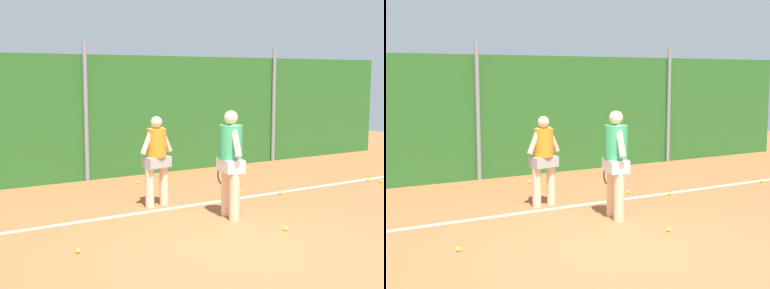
# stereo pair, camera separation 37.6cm
# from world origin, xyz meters

# --- Properties ---
(ground_plane) EXTENTS (28.29, 28.29, 0.00)m
(ground_plane) POSITION_xyz_m (0.00, 1.69, 0.00)
(ground_plane) COLOR #A85B33
(hedge_fence_backdrop) EXTENTS (18.39, 0.25, 2.76)m
(hedge_fence_backdrop) POSITION_xyz_m (0.00, 5.76, 1.38)
(hedge_fence_backdrop) COLOR #286023
(hedge_fence_backdrop) RESTS_ON ground_plane
(fence_post_center) EXTENTS (0.10, 0.10, 3.05)m
(fence_post_center) POSITION_xyz_m (0.00, 5.59, 1.53)
(fence_post_center) COLOR gray
(fence_post_center) RESTS_ON ground_plane
(fence_post_right) EXTENTS (0.10, 0.10, 3.05)m
(fence_post_right) POSITION_xyz_m (5.30, 5.59, 1.53)
(fence_post_right) COLOR gray
(fence_post_right) RESTS_ON ground_plane
(court_baseline_paint) EXTENTS (13.44, 0.10, 0.01)m
(court_baseline_paint) POSITION_xyz_m (0.00, 2.44, 0.00)
(court_baseline_paint) COLOR white
(court_baseline_paint) RESTS_ON ground_plane
(player_foreground_near) EXTENTS (0.41, 0.80, 1.76)m
(player_foreground_near) POSITION_xyz_m (0.83, 1.39, 0.98)
(player_foreground_near) COLOR beige
(player_foreground_near) RESTS_ON ground_plane
(player_midcourt) EXTENTS (0.67, 0.34, 1.60)m
(player_midcourt) POSITION_xyz_m (0.19, 2.73, 0.90)
(player_midcourt) COLOR beige
(player_midcourt) RESTS_ON ground_plane
(tennis_ball_0) EXTENTS (0.07, 0.07, 0.07)m
(tennis_ball_0) POSITION_xyz_m (-1.92, 0.99, 0.03)
(tennis_ball_0) COLOR #CCDB33
(tennis_ball_0) RESTS_ON ground_plane
(tennis_ball_1) EXTENTS (0.07, 0.07, 0.07)m
(tennis_ball_1) POSITION_xyz_m (2.70, 2.30, 0.03)
(tennis_ball_1) COLOR #CCDB33
(tennis_ball_1) RESTS_ON ground_plane
(tennis_ball_3) EXTENTS (0.07, 0.07, 0.07)m
(tennis_ball_3) POSITION_xyz_m (5.22, 2.28, 0.03)
(tennis_ball_3) COLOR #CCDB33
(tennis_ball_3) RESTS_ON ground_plane
(tennis_ball_4) EXTENTS (0.07, 0.07, 0.07)m
(tennis_ball_4) POSITION_xyz_m (1.96, 3.21, 0.03)
(tennis_ball_4) COLOR #CCDB33
(tennis_ball_4) RESTS_ON ground_plane
(tennis_ball_7) EXTENTS (0.07, 0.07, 0.07)m
(tennis_ball_7) POSITION_xyz_m (2.07, 2.78, 0.03)
(tennis_ball_7) COLOR #CCDB33
(tennis_ball_7) RESTS_ON ground_plane
(tennis_ball_8) EXTENTS (0.07, 0.07, 0.07)m
(tennis_ball_8) POSITION_xyz_m (0.82, 4.71, 0.03)
(tennis_ball_8) COLOR #CCDB33
(tennis_ball_8) RESTS_ON ground_plane
(tennis_ball_9) EXTENTS (0.07, 0.07, 0.07)m
(tennis_ball_9) POSITION_xyz_m (1.09, 0.34, 0.03)
(tennis_ball_9) COLOR #CCDB33
(tennis_ball_9) RESTS_ON ground_plane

